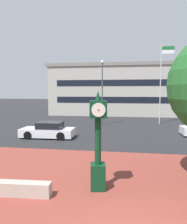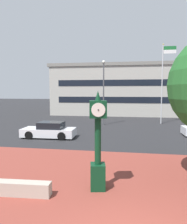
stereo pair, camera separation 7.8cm
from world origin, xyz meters
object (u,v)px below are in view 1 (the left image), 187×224
(civic_building, at_px, (142,90))
(street_lamp_post, at_px, (102,86))
(flagpole_primary, at_px, (162,79))
(car_street_near, at_px, (48,131))
(street_clock, at_px, (98,144))

(civic_building, bearing_deg, street_lamp_post, -109.22)
(street_lamp_post, bearing_deg, flagpole_primary, 15.49)
(civic_building, xyz_separation_m, street_lamp_post, (-5.39, -15.46, 0.30))
(flagpole_primary, bearing_deg, car_street_near, -138.15)
(street_clock, xyz_separation_m, civic_building, (3.82, 31.16, 2.26))
(street_clock, relative_size, car_street_near, 0.88)
(car_street_near, distance_m, street_lamp_post, 8.94)
(car_street_near, bearing_deg, flagpole_primary, -49.57)
(street_clock, height_order, civic_building, civic_building)
(car_street_near, distance_m, flagpole_primary, 14.43)
(civic_building, distance_m, street_lamp_post, 16.37)
(car_street_near, bearing_deg, street_clock, -150.01)
(car_street_near, relative_size, flagpole_primary, 0.47)
(street_clock, relative_size, flagpole_primary, 0.41)
(street_clock, xyz_separation_m, car_street_near, (-5.14, 8.42, -1.18))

